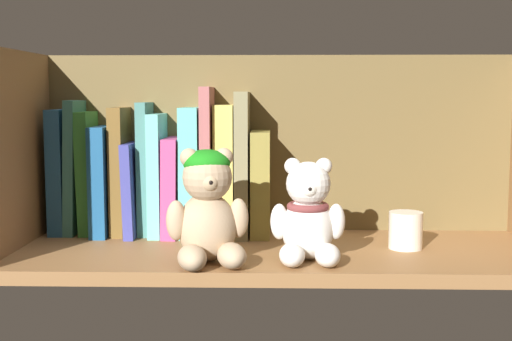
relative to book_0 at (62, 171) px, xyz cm
name	(u,v)px	position (x,y,z in cm)	size (l,w,h in cm)	color
shelf_board	(279,255)	(36.96, -11.58, -11.51)	(79.47, 29.37, 2.00)	olive
shelf_back_panel	(279,149)	(36.96, 3.71, 3.61)	(81.87, 1.20, 32.25)	brown
shelf_side_panel_left	(14,156)	(-3.57, -11.58, 3.61)	(1.60, 31.77, 32.25)	olive
book_0	(62,171)	(0.00, 0.00, 0.00)	(2.55, 9.53, 21.02)	#225381
book_1	(76,167)	(2.44, 0.00, 0.77)	(1.69, 9.59, 22.55)	#38776F
book_2	(89,172)	(4.71, 0.00, -0.18)	(2.21, 9.41, 20.66)	#378836
book_3	(106,180)	(7.49, 0.00, -1.38)	(2.71, 13.50, 18.26)	navy
book_4	(122,170)	(10.28, 0.00, 0.19)	(2.23, 10.68, 21.39)	brown
book_5	(135,188)	(12.51, 0.00, -2.74)	(1.61, 14.67, 15.53)	#383C8F
book_6	(146,168)	(14.49, 0.00, 0.60)	(1.70, 9.55, 22.22)	#417972
book_7	(159,174)	(16.67, 0.00, -0.33)	(2.04, 13.12, 20.35)	#64BFB4
book_8	(174,185)	(19.23, 0.00, -2.33)	(2.44, 14.35, 16.36)	#C0407D
book_9	(192,171)	(22.33, 0.00, 0.18)	(3.12, 13.07, 21.39)	#5BBFB3
book_10	(208,161)	(25.06, 0.00, 1.87)	(1.70, 13.09, 24.76)	#A05757
book_11	(225,169)	(27.86, 0.00, 0.41)	(3.24, 10.03, 21.83)	#CDB955
book_12	(243,163)	(30.91, 0.00, 1.47)	(2.22, 14.57, 23.96)	#7B7450
book_13	(261,182)	(33.92, 0.00, -1.76)	(3.16, 13.07, 17.49)	olive
teddy_bear_larger	(208,209)	(26.97, -20.64, -2.88)	(12.21, 12.57, 16.08)	tan
teddy_bear_smaller	(308,217)	(41.04, -19.03, -4.28)	(10.60, 10.72, 14.59)	white
pillar_candle	(406,230)	(56.37, -11.07, -7.68)	(5.13, 5.13, 5.66)	silver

